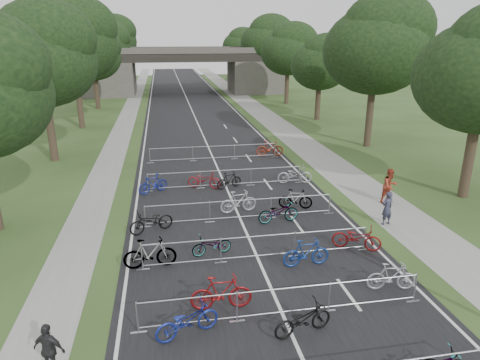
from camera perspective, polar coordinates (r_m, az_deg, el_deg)
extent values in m
cube|color=black|center=(54.91, -6.54, 9.46)|extent=(11.00, 140.00, 0.01)
cube|color=gray|center=(55.99, 1.77, 9.75)|extent=(3.00, 140.00, 0.01)
cube|color=gray|center=(54.94, -14.46, 9.01)|extent=(2.00, 140.00, 0.01)
cube|color=silver|center=(54.91, -6.54, 9.46)|extent=(0.12, 140.00, 0.00)
cube|color=#4B4843|center=(69.85, -17.20, 12.78)|extent=(8.00, 8.00, 5.00)
cube|color=#4B4843|center=(70.98, 2.07, 13.66)|extent=(8.00, 8.00, 5.00)
cube|color=black|center=(69.27, -7.61, 15.96)|extent=(30.00, 8.00, 1.20)
cube|color=#4B4843|center=(65.44, -7.47, 16.69)|extent=(30.00, 0.40, 0.90)
cube|color=#4B4843|center=(73.02, -7.81, 16.87)|extent=(30.00, 0.40, 0.90)
cylinder|color=#33261C|center=(26.78, 28.22, 2.54)|extent=(0.56, 0.56, 4.48)
sphere|color=black|center=(26.24, 27.86, 10.15)|extent=(4.66, 4.66, 4.66)
cylinder|color=#33261C|center=(33.69, -23.94, 6.29)|extent=(0.56, 0.56, 4.72)
ellipsoid|color=black|center=(33.14, -25.01, 14.11)|extent=(7.56, 7.56, 6.20)
sphere|color=black|center=(32.47, -24.54, 16.80)|extent=(6.05, 6.05, 6.05)
sphere|color=black|center=(33.81, -25.42, 12.49)|extent=(4.91, 4.91, 4.91)
cylinder|color=#33261C|center=(36.60, 16.89, 8.26)|extent=(0.56, 0.56, 5.11)
ellipsoid|color=black|center=(36.11, 17.66, 16.08)|extent=(8.18, 8.18, 6.70)
sphere|color=black|center=(35.93, 19.20, 18.55)|extent=(6.54, 6.54, 6.54)
sphere|color=black|center=(36.37, 16.41, 14.59)|extent=(5.31, 5.31, 5.31)
cylinder|color=#33261C|center=(45.24, -20.64, 9.82)|extent=(0.56, 0.56, 5.25)
ellipsoid|color=black|center=(44.84, -21.41, 16.30)|extent=(8.40, 8.40, 6.89)
sphere|color=black|center=(44.25, -21.00, 18.52)|extent=(6.72, 6.72, 6.72)
sphere|color=black|center=(45.46, -21.78, 14.94)|extent=(5.46, 5.46, 5.46)
cylinder|color=#33261C|center=(47.56, 10.34, 10.22)|extent=(0.56, 0.56, 3.85)
ellipsoid|color=black|center=(47.18, 10.61, 14.75)|extent=(6.16, 6.16, 5.05)
sphere|color=black|center=(46.87, 11.64, 16.17)|extent=(4.93, 4.93, 4.93)
sphere|color=black|center=(47.53, 9.76, 13.89)|extent=(4.00, 4.00, 4.00)
cylinder|color=#33261C|center=(57.06, -18.58, 11.10)|extent=(0.56, 0.56, 4.20)
ellipsoid|color=black|center=(56.73, -19.02, 15.21)|extent=(6.72, 6.72, 5.51)
sphere|color=black|center=(56.12, -18.61, 16.61)|extent=(5.38, 5.38, 5.38)
sphere|color=black|center=(57.34, -19.36, 14.36)|extent=(4.37, 4.37, 4.37)
cylinder|color=#33261C|center=(58.83, 6.27, 12.28)|extent=(0.56, 0.56, 4.48)
ellipsoid|color=black|center=(58.51, 6.42, 16.55)|extent=(7.17, 7.17, 5.88)
sphere|color=black|center=(58.18, 7.22, 17.92)|extent=(5.73, 5.73, 5.73)
sphere|color=black|center=(58.89, 5.76, 15.71)|extent=(4.66, 4.66, 4.66)
cylinder|color=#33261C|center=(68.87, -17.28, 12.59)|extent=(0.56, 0.56, 4.72)
ellipsoid|color=black|center=(68.60, -17.66, 16.43)|extent=(7.56, 7.56, 6.20)
sphere|color=black|center=(68.02, -17.32, 17.73)|extent=(6.05, 6.05, 6.05)
sphere|color=black|center=(69.19, -17.96, 15.62)|extent=(4.91, 4.91, 4.91)
cylinder|color=#33261C|center=(70.34, 3.48, 13.63)|extent=(0.56, 0.56, 5.11)
ellipsoid|color=black|center=(70.08, 3.56, 17.72)|extent=(8.18, 8.18, 6.70)
sphere|color=black|center=(69.74, 4.20, 19.04)|extent=(6.54, 6.54, 6.54)
sphere|color=black|center=(70.48, 3.03, 16.90)|extent=(5.31, 5.31, 5.31)
cylinder|color=#33261C|center=(80.74, -16.35, 13.64)|extent=(0.56, 0.56, 5.25)
ellipsoid|color=black|center=(80.52, -16.70, 17.27)|extent=(8.40, 8.40, 6.89)
sphere|color=black|center=(79.96, -16.40, 18.50)|extent=(6.72, 6.72, 6.72)
sphere|color=black|center=(81.08, -16.96, 16.51)|extent=(5.46, 5.46, 5.46)
cylinder|color=#33261C|center=(82.06, 1.45, 13.93)|extent=(0.56, 0.56, 3.85)
ellipsoid|color=black|center=(81.84, 1.48, 16.57)|extent=(6.16, 6.16, 5.05)
sphere|color=black|center=(81.44, 1.99, 17.42)|extent=(4.93, 4.93, 4.93)
sphere|color=black|center=(82.26, 1.04, 16.04)|extent=(4.00, 4.00, 4.00)
cylinder|color=#33261C|center=(92.69, -15.61, 13.93)|extent=(0.56, 0.56, 4.20)
ellipsoid|color=black|center=(92.49, -15.84, 16.46)|extent=(6.72, 6.72, 5.51)
sphere|color=black|center=(91.92, -15.56, 17.32)|extent=(5.38, 5.38, 5.38)
sphere|color=black|center=(93.06, -16.09, 15.93)|extent=(4.37, 4.37, 4.37)
cylinder|color=#33261C|center=(93.79, -0.07, 14.72)|extent=(0.56, 0.56, 4.48)
ellipsoid|color=black|center=(93.59, -0.07, 17.40)|extent=(7.17, 7.17, 5.88)
sphere|color=black|center=(93.19, 0.37, 18.28)|extent=(5.73, 5.73, 5.73)
sphere|color=black|center=(94.02, -0.44, 16.86)|extent=(4.66, 4.66, 4.66)
cylinder|color=#ADAFB5|center=(14.06, 5.96, -14.18)|extent=(9.20, 0.04, 0.04)
cylinder|color=#ADAFB5|center=(14.55, 5.84, -17.06)|extent=(9.20, 0.04, 0.04)
cylinder|color=#ADAFB5|center=(13.96, -13.52, -17.43)|extent=(0.05, 0.05, 1.10)
cube|color=#ADAFB5|center=(14.27, -13.35, -19.17)|extent=(0.50, 0.08, 0.03)
cylinder|color=#ADAFB5|center=(14.05, -0.40, -16.57)|extent=(0.05, 0.05, 1.10)
cube|color=#ADAFB5|center=(14.36, -0.40, -18.32)|extent=(0.50, 0.08, 0.03)
cylinder|color=#ADAFB5|center=(14.79, 11.82, -15.02)|extent=(0.05, 0.05, 1.10)
cube|color=#ADAFB5|center=(15.08, 11.68, -16.72)|extent=(0.50, 0.08, 0.03)
cylinder|color=#ADAFB5|center=(16.08, 22.30, -13.15)|extent=(0.05, 0.05, 1.10)
cube|color=#ADAFB5|center=(16.36, 22.06, -14.75)|extent=(0.50, 0.08, 0.03)
cylinder|color=#ADAFB5|center=(17.27, 2.48, -7.49)|extent=(9.20, 0.04, 0.04)
cylinder|color=#ADAFB5|center=(17.67, 2.44, -10.02)|extent=(9.20, 0.04, 0.04)
cylinder|color=#ADAFB5|center=(17.18, -12.93, -10.00)|extent=(0.05, 0.05, 1.10)
cube|color=#ADAFB5|center=(17.44, -12.80, -11.55)|extent=(0.50, 0.08, 0.03)
cylinder|color=#ADAFB5|center=(17.25, -2.58, -9.38)|extent=(0.05, 0.05, 1.10)
cube|color=#ADAFB5|center=(17.51, -2.56, -10.92)|extent=(0.50, 0.08, 0.03)
cylinder|color=#ADAFB5|center=(17.86, 7.32, -8.49)|extent=(0.05, 0.05, 1.10)
cube|color=#ADAFB5|center=(18.11, 7.25, -10.00)|extent=(0.50, 0.08, 0.03)
cylinder|color=#ADAFB5|center=(18.95, 16.29, -7.47)|extent=(0.05, 0.05, 1.10)
cube|color=#ADAFB5|center=(19.19, 16.14, -8.91)|extent=(0.50, 0.08, 0.03)
cylinder|color=#ADAFB5|center=(20.86, 0.09, -2.73)|extent=(9.20, 0.04, 0.04)
cylinder|color=#ADAFB5|center=(21.19, 0.09, -4.92)|extent=(9.20, 0.04, 0.04)
cylinder|color=#ADAFB5|center=(20.79, -12.53, -4.76)|extent=(0.05, 0.05, 1.10)
cube|color=#ADAFB5|center=(21.00, -12.43, -6.11)|extent=(0.50, 0.08, 0.03)
cylinder|color=#ADAFB5|center=(20.85, -4.07, -4.27)|extent=(0.05, 0.05, 1.10)
cube|color=#ADAFB5|center=(21.06, -4.04, -5.61)|extent=(0.50, 0.08, 0.03)
cylinder|color=#ADAFB5|center=(21.35, 4.15, -3.70)|extent=(0.05, 0.05, 1.10)
cube|color=#ADAFB5|center=(21.56, 4.12, -5.02)|extent=(0.50, 0.08, 0.03)
cylinder|color=#ADAFB5|center=(22.27, 11.83, -3.10)|extent=(0.05, 0.05, 1.10)
cube|color=#ADAFB5|center=(22.47, 11.74, -4.37)|extent=(0.50, 0.08, 0.03)
cylinder|color=#ADAFB5|center=(25.52, -1.92, 1.30)|extent=(9.20, 0.04, 0.04)
cylinder|color=#ADAFB5|center=(25.79, -1.89, -0.54)|extent=(9.20, 0.04, 0.04)
cylinder|color=#ADAFB5|center=(25.46, -12.20, -0.35)|extent=(0.05, 0.05, 1.10)
cube|color=#ADAFB5|center=(25.64, -12.12, -1.48)|extent=(0.50, 0.08, 0.03)
cylinder|color=#ADAFB5|center=(25.51, -5.31, 0.04)|extent=(0.05, 0.05, 1.10)
cube|color=#ADAFB5|center=(25.68, -5.28, -1.09)|extent=(0.50, 0.08, 0.03)
cylinder|color=#ADAFB5|center=(25.92, 1.45, 0.43)|extent=(0.05, 0.05, 1.10)
cube|color=#ADAFB5|center=(26.10, 1.44, -0.69)|extent=(0.50, 0.08, 0.03)
cylinder|color=#ADAFB5|center=(26.69, 7.92, 0.79)|extent=(0.05, 0.05, 1.10)
cube|color=#ADAFB5|center=(26.85, 7.87, -0.30)|extent=(0.50, 0.08, 0.03)
cylinder|color=#ADAFB5|center=(31.25, -3.53, 4.53)|extent=(9.20, 0.04, 0.04)
cylinder|color=#ADAFB5|center=(31.47, -3.49, 2.99)|extent=(9.20, 0.04, 0.04)
cylinder|color=#ADAFB5|center=(31.20, -11.94, 3.18)|extent=(0.05, 0.05, 1.10)
cube|color=#ADAFB5|center=(31.34, -11.87, 2.24)|extent=(0.50, 0.08, 0.03)
cylinder|color=#ADAFB5|center=(31.24, -6.30, 3.50)|extent=(0.05, 0.05, 1.10)
cube|color=#ADAFB5|center=(31.38, -6.27, 2.56)|extent=(0.50, 0.08, 0.03)
cylinder|color=#ADAFB5|center=(31.58, -0.74, 3.78)|extent=(0.05, 0.05, 1.10)
cube|color=#ADAFB5|center=(31.72, -0.73, 2.84)|extent=(0.50, 0.08, 0.03)
cylinder|color=#ADAFB5|center=(32.21, 4.66, 4.01)|extent=(0.05, 0.05, 1.10)
cube|color=#ADAFB5|center=(32.35, 4.64, 3.10)|extent=(0.50, 0.08, 0.03)
imported|color=navy|center=(13.61, -7.07, -18.12)|extent=(2.15, 1.32, 1.07)
imported|color=maroon|center=(14.58, -2.53, -14.82)|extent=(2.08, 0.67, 1.24)
imported|color=black|center=(13.73, 8.38, -17.93)|extent=(2.05, 1.11, 1.02)
imported|color=#99989F|center=(16.47, 19.55, -12.07)|extent=(1.83, 0.78, 1.06)
imported|color=#ADAFB5|center=(17.24, -11.92, -9.56)|extent=(2.08, 0.67, 1.24)
imported|color=#ADAFB5|center=(17.92, -3.79, -8.66)|extent=(1.77, 0.91, 0.89)
imported|color=navy|center=(17.21, 8.83, -9.59)|extent=(1.93, 0.60, 1.15)
imported|color=maroon|center=(18.94, 15.29, -7.44)|extent=(2.15, 1.56, 1.08)
imported|color=black|center=(20.20, -11.73, -5.42)|extent=(2.20, 1.44, 1.09)
imported|color=#A5A6AD|center=(21.95, -0.20, -2.92)|extent=(2.00, 0.82, 1.17)
imported|color=#ADAFB5|center=(20.89, 5.12, -4.29)|extent=(2.12, 0.97, 1.07)
imported|color=#ADAFB5|center=(22.63, 7.41, -2.55)|extent=(1.83, 0.97, 1.06)
imported|color=navy|center=(25.16, -11.53, -0.52)|extent=(1.86, 1.38, 1.11)
imported|color=maroon|center=(25.53, -4.81, 0.02)|extent=(2.13, 1.38, 1.06)
imported|color=black|center=(25.46, -1.46, -0.03)|extent=(1.71, 1.08, 1.00)
imported|color=#9C9CA3|center=(26.52, 7.30, 0.72)|extent=(2.19, 1.00, 1.11)
imported|color=maroon|center=(32.43, 4.00, 4.24)|extent=(2.07, 0.79, 1.22)
imported|color=#2C2D43|center=(21.64, 19.01, -3.59)|extent=(0.69, 0.53, 1.68)
imported|color=#963420|center=(24.48, 19.35, -0.77)|extent=(1.08, 0.93, 1.92)
imported|color=#252527|center=(13.17, -24.07, -19.98)|extent=(0.98, 0.68, 1.54)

